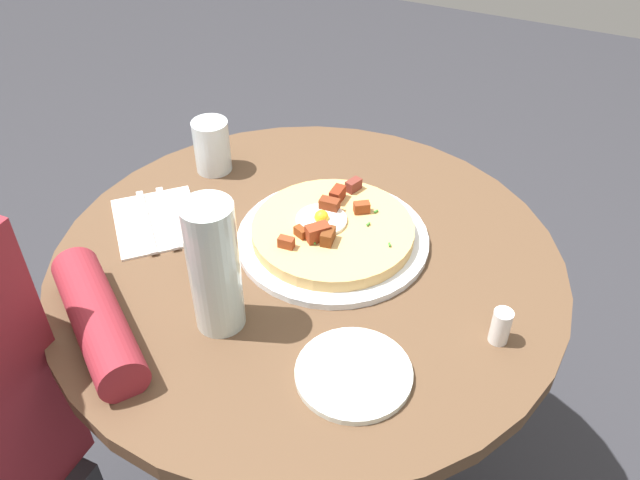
{
  "coord_description": "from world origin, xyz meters",
  "views": [
    {
      "loc": [
        0.73,
        0.36,
        1.43
      ],
      "look_at": [
        -0.03,
        0.01,
        0.73
      ],
      "focal_mm": 37.35,
      "sensor_mm": 36.0,
      "label": 1
    }
  ],
  "objects_px": {
    "pizza_plate": "(333,239)",
    "salt_shaker": "(501,326)",
    "water_bottle": "(214,268)",
    "bread_plate": "(354,373)",
    "water_glass": "(212,146)",
    "fork": "(146,221)",
    "knife": "(167,217)",
    "dining_table": "(308,327)",
    "pepper_shaker": "(210,251)",
    "breakfast_pizza": "(332,230)"
  },
  "relations": [
    {
      "from": "bread_plate",
      "to": "water_bottle",
      "type": "relative_size",
      "value": 0.76
    },
    {
      "from": "bread_plate",
      "to": "fork",
      "type": "bearing_deg",
      "value": -108.9
    },
    {
      "from": "water_bottle",
      "to": "pepper_shaker",
      "type": "height_order",
      "value": "water_bottle"
    },
    {
      "from": "pizza_plate",
      "to": "pepper_shaker",
      "type": "bearing_deg",
      "value": -49.82
    },
    {
      "from": "bread_plate",
      "to": "knife",
      "type": "relative_size",
      "value": 0.89
    },
    {
      "from": "water_glass",
      "to": "pepper_shaker",
      "type": "bearing_deg",
      "value": 30.62
    },
    {
      "from": "dining_table",
      "to": "bread_plate",
      "type": "relative_size",
      "value": 5.23
    },
    {
      "from": "water_bottle",
      "to": "salt_shaker",
      "type": "height_order",
      "value": "water_bottle"
    },
    {
      "from": "dining_table",
      "to": "bread_plate",
      "type": "distance_m",
      "value": 0.3
    },
    {
      "from": "fork",
      "to": "bread_plate",
      "type": "bearing_deg",
      "value": 27.2
    },
    {
      "from": "breakfast_pizza",
      "to": "water_bottle",
      "type": "xyz_separation_m",
      "value": [
        0.23,
        -0.07,
        0.08
      ]
    },
    {
      "from": "dining_table",
      "to": "knife",
      "type": "height_order",
      "value": "knife"
    },
    {
      "from": "pizza_plate",
      "to": "salt_shaker",
      "type": "relative_size",
      "value": 5.74
    },
    {
      "from": "dining_table",
      "to": "pepper_shaker",
      "type": "height_order",
      "value": "pepper_shaker"
    },
    {
      "from": "dining_table",
      "to": "knife",
      "type": "relative_size",
      "value": 4.64
    },
    {
      "from": "dining_table",
      "to": "pizza_plate",
      "type": "xyz_separation_m",
      "value": [
        -0.05,
        0.02,
        0.17
      ]
    },
    {
      "from": "pizza_plate",
      "to": "water_bottle",
      "type": "relative_size",
      "value": 1.52
    },
    {
      "from": "fork",
      "to": "knife",
      "type": "relative_size",
      "value": 1.0
    },
    {
      "from": "bread_plate",
      "to": "water_glass",
      "type": "height_order",
      "value": "water_glass"
    },
    {
      "from": "knife",
      "to": "salt_shaker",
      "type": "relative_size",
      "value": 3.23
    },
    {
      "from": "pizza_plate",
      "to": "dining_table",
      "type": "bearing_deg",
      "value": -22.23
    },
    {
      "from": "fork",
      "to": "water_glass",
      "type": "xyz_separation_m",
      "value": [
        -0.2,
        0.02,
        0.04
      ]
    },
    {
      "from": "pizza_plate",
      "to": "knife",
      "type": "bearing_deg",
      "value": -76.86
    },
    {
      "from": "water_glass",
      "to": "dining_table",
      "type": "bearing_deg",
      "value": 59.94
    },
    {
      "from": "knife",
      "to": "salt_shaker",
      "type": "xyz_separation_m",
      "value": [
        0.03,
        0.59,
        0.02
      ]
    },
    {
      "from": "water_bottle",
      "to": "pepper_shaker",
      "type": "bearing_deg",
      "value": -141.96
    },
    {
      "from": "salt_shaker",
      "to": "fork",
      "type": "bearing_deg",
      "value": -90.85
    },
    {
      "from": "salt_shaker",
      "to": "pepper_shaker",
      "type": "bearing_deg",
      "value": -86.18
    },
    {
      "from": "pizza_plate",
      "to": "breakfast_pizza",
      "type": "height_order",
      "value": "breakfast_pizza"
    },
    {
      "from": "water_glass",
      "to": "water_bottle",
      "type": "distance_m",
      "value": 0.41
    },
    {
      "from": "fork",
      "to": "pepper_shaker",
      "type": "bearing_deg",
      "value": 31.86
    },
    {
      "from": "water_bottle",
      "to": "breakfast_pizza",
      "type": "bearing_deg",
      "value": 162.31
    },
    {
      "from": "knife",
      "to": "fork",
      "type": "bearing_deg",
      "value": -90.0
    },
    {
      "from": "breakfast_pizza",
      "to": "knife",
      "type": "relative_size",
      "value": 1.5
    },
    {
      "from": "water_glass",
      "to": "water_bottle",
      "type": "xyz_separation_m",
      "value": [
        0.34,
        0.22,
        0.05
      ]
    },
    {
      "from": "pizza_plate",
      "to": "water_glass",
      "type": "relative_size",
      "value": 3.14
    },
    {
      "from": "bread_plate",
      "to": "water_glass",
      "type": "xyz_separation_m",
      "value": [
        -0.35,
        -0.43,
        0.05
      ]
    },
    {
      "from": "bread_plate",
      "to": "breakfast_pizza",
      "type": "bearing_deg",
      "value": -150.26
    },
    {
      "from": "dining_table",
      "to": "pepper_shaker",
      "type": "relative_size",
      "value": 16.12
    },
    {
      "from": "knife",
      "to": "water_glass",
      "type": "relative_size",
      "value": 1.76
    },
    {
      "from": "breakfast_pizza",
      "to": "salt_shaker",
      "type": "distance_m",
      "value": 0.32
    },
    {
      "from": "fork",
      "to": "water_bottle",
      "type": "bearing_deg",
      "value": 15.13
    },
    {
      "from": "bread_plate",
      "to": "salt_shaker",
      "type": "xyz_separation_m",
      "value": [
        -0.15,
        0.16,
        0.02
      ]
    },
    {
      "from": "dining_table",
      "to": "pepper_shaker",
      "type": "distance_m",
      "value": 0.25
    },
    {
      "from": "salt_shaker",
      "to": "pepper_shaker",
      "type": "distance_m",
      "value": 0.46
    },
    {
      "from": "salt_shaker",
      "to": "dining_table",
      "type": "bearing_deg",
      "value": -98.28
    },
    {
      "from": "water_bottle",
      "to": "bread_plate",
      "type": "bearing_deg",
      "value": 86.57
    },
    {
      "from": "salt_shaker",
      "to": "pepper_shaker",
      "type": "xyz_separation_m",
      "value": [
        0.03,
        -0.46,
        -0.0
      ]
    },
    {
      "from": "fork",
      "to": "pepper_shaker",
      "type": "height_order",
      "value": "pepper_shaker"
    },
    {
      "from": "fork",
      "to": "knife",
      "type": "bearing_deg",
      "value": 90.0
    }
  ]
}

